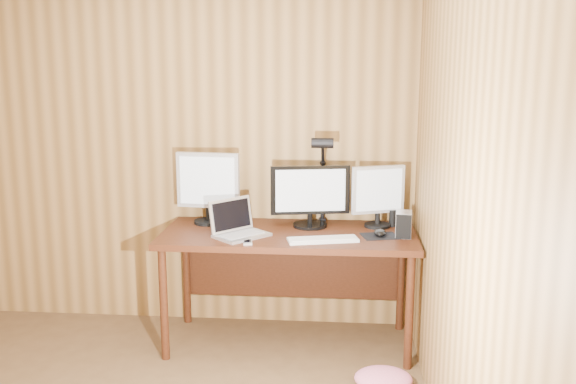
# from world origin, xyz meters

# --- Properties ---
(room_shell) EXTENTS (4.00, 4.00, 4.00)m
(room_shell) POSITION_xyz_m (0.00, 0.00, 1.25)
(room_shell) COLOR brown
(room_shell) RESTS_ON ground
(desk) EXTENTS (1.60, 0.70, 0.75)m
(desk) POSITION_xyz_m (0.93, 1.70, 0.63)
(desk) COLOR #3B1A0C
(desk) RESTS_ON floor
(monitor_center) EXTENTS (0.51, 0.22, 0.40)m
(monitor_center) POSITION_xyz_m (1.06, 1.78, 0.96)
(monitor_center) COLOR black
(monitor_center) RESTS_ON desk
(monitor_left) EXTENTS (0.42, 0.20, 0.47)m
(monitor_left) POSITION_xyz_m (0.38, 1.82, 1.01)
(monitor_left) COLOR black
(monitor_left) RESTS_ON desk
(monitor_right) EXTENTS (0.34, 0.17, 0.40)m
(monitor_right) POSITION_xyz_m (1.50, 1.81, 0.97)
(monitor_right) COLOR black
(monitor_right) RESTS_ON desk
(laptop) EXTENTS (0.39, 0.39, 0.22)m
(laptop) POSITION_xyz_m (0.62, 1.53, 0.81)
(laptop) COLOR silver
(laptop) RESTS_ON desk
(keyboard) EXTENTS (0.44, 0.22, 0.02)m
(keyboard) POSITION_xyz_m (1.15, 1.44, 0.76)
(keyboard) COLOR silver
(keyboard) RESTS_ON desk
(mousepad) EXTENTS (0.25, 0.22, 0.00)m
(mousepad) POSITION_xyz_m (1.50, 1.58, 0.75)
(mousepad) COLOR black
(mousepad) RESTS_ON desk
(mouse) EXTENTS (0.09, 0.12, 0.04)m
(mouse) POSITION_xyz_m (1.50, 1.58, 0.77)
(mouse) COLOR black
(mouse) RESTS_ON mousepad
(hard_drive) EXTENTS (0.11, 0.15, 0.15)m
(hard_drive) POSITION_xyz_m (1.64, 1.59, 0.83)
(hard_drive) COLOR silver
(hard_drive) RESTS_ON desk
(phone) EXTENTS (0.07, 0.11, 0.01)m
(phone) POSITION_xyz_m (0.71, 1.37, 0.76)
(phone) COLOR silver
(phone) RESTS_ON desk
(speaker) EXTENTS (0.04, 0.04, 0.11)m
(speaker) POSITION_xyz_m (1.59, 1.83, 0.80)
(speaker) COLOR black
(speaker) RESTS_ON desk
(desk_lamp) EXTENTS (0.14, 0.20, 0.62)m
(desk_lamp) POSITION_xyz_m (1.13, 1.86, 1.13)
(desk_lamp) COLOR black
(desk_lamp) RESTS_ON desk
(fabric_pile) EXTENTS (0.38, 0.33, 0.10)m
(fabric_pile) POSITION_xyz_m (1.51, 1.09, 0.05)
(fabric_pile) COLOR #D96985
(fabric_pile) RESTS_ON floor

